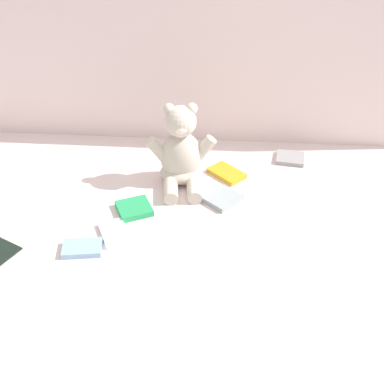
{
  "coord_description": "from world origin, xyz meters",
  "views": [
    {
      "loc": [
        0.07,
        -1.3,
        0.95
      ],
      "look_at": [
        -0.02,
        -0.1,
        0.1
      ],
      "focal_mm": 46.81,
      "sensor_mm": 36.0,
      "label": 1
    }
  ],
  "objects_px": {
    "teddy_bear": "(181,155)",
    "book_case_0": "(134,209)",
    "book_case_2": "(82,248)",
    "book_case_1": "(115,233)",
    "book_case_5": "(290,158)",
    "book_case_6": "(223,198)",
    "book_case_4": "(227,173)"
  },
  "relations": [
    {
      "from": "book_case_2",
      "to": "book_case_6",
      "type": "xyz_separation_m",
      "value": [
        0.39,
        0.27,
        -0.0
      ]
    },
    {
      "from": "book_case_1",
      "to": "book_case_2",
      "type": "xyz_separation_m",
      "value": [
        -0.08,
        -0.07,
        0.0
      ]
    },
    {
      "from": "book_case_0",
      "to": "book_case_1",
      "type": "bearing_deg",
      "value": -43.31
    },
    {
      "from": "book_case_0",
      "to": "book_case_6",
      "type": "bearing_deg",
      "value": 80.62
    },
    {
      "from": "book_case_1",
      "to": "book_case_4",
      "type": "bearing_deg",
      "value": -158.57
    },
    {
      "from": "book_case_5",
      "to": "book_case_6",
      "type": "height_order",
      "value": "book_case_6"
    },
    {
      "from": "book_case_2",
      "to": "book_case_6",
      "type": "height_order",
      "value": "same"
    },
    {
      "from": "book_case_5",
      "to": "book_case_0",
      "type": "bearing_deg",
      "value": 132.01
    },
    {
      "from": "book_case_0",
      "to": "book_case_5",
      "type": "relative_size",
      "value": 1.02
    },
    {
      "from": "book_case_4",
      "to": "book_case_6",
      "type": "bearing_deg",
      "value": 39.78
    },
    {
      "from": "book_case_1",
      "to": "book_case_5",
      "type": "bearing_deg",
      "value": -165.48
    },
    {
      "from": "book_case_1",
      "to": "book_case_5",
      "type": "xyz_separation_m",
      "value": [
        0.55,
        0.46,
        0.0
      ]
    },
    {
      "from": "teddy_bear",
      "to": "book_case_4",
      "type": "distance_m",
      "value": 0.19
    },
    {
      "from": "book_case_5",
      "to": "book_case_6",
      "type": "xyz_separation_m",
      "value": [
        -0.24,
        -0.26,
        0.0
      ]
    },
    {
      "from": "book_case_2",
      "to": "book_case_5",
      "type": "xyz_separation_m",
      "value": [
        0.63,
        0.54,
        -0.0
      ]
    },
    {
      "from": "book_case_2",
      "to": "book_case_6",
      "type": "bearing_deg",
      "value": -64.14
    },
    {
      "from": "book_case_4",
      "to": "teddy_bear",
      "type": "bearing_deg",
      "value": -29.3
    },
    {
      "from": "teddy_bear",
      "to": "book_case_6",
      "type": "xyz_separation_m",
      "value": [
        0.14,
        -0.1,
        -0.1
      ]
    },
    {
      "from": "book_case_1",
      "to": "book_case_2",
      "type": "relative_size",
      "value": 1.09
    },
    {
      "from": "book_case_4",
      "to": "book_case_5",
      "type": "xyz_separation_m",
      "value": [
        0.23,
        0.12,
        -0.0
      ]
    },
    {
      "from": "book_case_5",
      "to": "book_case_2",
      "type": "bearing_deg",
      "value": 138.65
    },
    {
      "from": "book_case_2",
      "to": "book_case_0",
      "type": "bearing_deg",
      "value": -39.97
    },
    {
      "from": "book_case_1",
      "to": "book_case_6",
      "type": "xyz_separation_m",
      "value": [
        0.31,
        0.2,
        0.0
      ]
    },
    {
      "from": "book_case_0",
      "to": "book_case_5",
      "type": "bearing_deg",
      "value": 98.4
    },
    {
      "from": "teddy_bear",
      "to": "book_case_0",
      "type": "relative_size",
      "value": 2.78
    },
    {
      "from": "book_case_1",
      "to": "book_case_6",
      "type": "bearing_deg",
      "value": -173.18
    },
    {
      "from": "book_case_2",
      "to": "book_case_4",
      "type": "height_order",
      "value": "book_case_2"
    },
    {
      "from": "book_case_5",
      "to": "book_case_6",
      "type": "bearing_deg",
      "value": 146.22
    },
    {
      "from": "book_case_6",
      "to": "book_case_5",
      "type": "bearing_deg",
      "value": 88.98
    },
    {
      "from": "book_case_0",
      "to": "book_case_1",
      "type": "distance_m",
      "value": 0.12
    },
    {
      "from": "teddy_bear",
      "to": "book_case_4",
      "type": "relative_size",
      "value": 2.28
    },
    {
      "from": "book_case_1",
      "to": "teddy_bear",
      "type": "bearing_deg",
      "value": -145.26
    }
  ]
}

